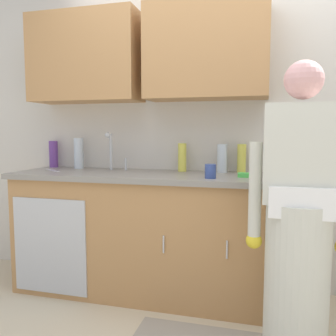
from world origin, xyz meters
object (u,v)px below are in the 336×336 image
object	(u,v)px
bottle_dish_liquid	(242,158)
sponge	(246,175)
cup_by_sink	(210,171)
knife_on_counter	(53,170)
sink	(108,174)
bottle_water_short	(182,157)
bottle_soap	(54,154)
bottle_cleaner_spray	(79,153)
person_at_sink	(298,237)
bottle_water_tall	(222,158)

from	to	relation	value
bottle_dish_liquid	sponge	bearing A→B (deg)	-80.25
cup_by_sink	knife_on_counter	world-z (taller)	cup_by_sink
sink	bottle_water_short	size ratio (longest dim) A/B	2.23
knife_on_counter	sponge	size ratio (longest dim) A/B	2.18
bottle_soap	cup_by_sink	size ratio (longest dim) A/B	2.43
cup_by_sink	sponge	size ratio (longest dim) A/B	0.88
bottle_dish_liquid	sponge	world-z (taller)	bottle_dish_liquid
bottle_dish_liquid	bottle_cleaner_spray	bearing A→B (deg)	-178.21
cup_by_sink	knife_on_counter	distance (m)	1.33
bottle_cleaner_spray	bottle_soap	bearing A→B (deg)	172.32
person_at_sink	bottle_dish_liquid	xyz separation A→B (m)	(-0.35, 0.84, 0.36)
bottle_dish_liquid	bottle_soap	distance (m)	1.65
bottle_soap	bottle_cleaner_spray	distance (m)	0.27
sink	person_at_sink	xyz separation A→B (m)	(1.37, -0.61, -0.23)
cup_by_sink	person_at_sink	bearing A→B (deg)	-38.13
cup_by_sink	bottle_water_short	bearing A→B (deg)	126.94
bottle_soap	knife_on_counter	distance (m)	0.32
person_at_sink	bottle_water_short	size ratio (longest dim) A/B	7.21
bottle_soap	person_at_sink	bearing A→B (deg)	-22.48
sink	person_at_sink	world-z (taller)	person_at_sink
bottle_dish_liquid	bottle_water_short	size ratio (longest dim) A/B	0.98
person_at_sink	sink	bearing A→B (deg)	156.20
sink	cup_by_sink	world-z (taller)	sink
cup_by_sink	knife_on_counter	bearing A→B (deg)	173.27
person_at_sink	bottle_dish_liquid	bearing A→B (deg)	113.01
cup_by_sink	knife_on_counter	size ratio (longest dim) A/B	0.40
bottle_water_tall	knife_on_counter	size ratio (longest dim) A/B	0.92
cup_by_sink	sink	bearing A→B (deg)	167.56
bottle_water_tall	bottle_cleaner_spray	world-z (taller)	bottle_cleaner_spray
bottle_water_tall	bottle_cleaner_spray	size ratio (longest dim) A/B	0.84
knife_on_counter	sponge	distance (m)	1.55
bottle_dish_liquid	bottle_water_tall	size ratio (longest dim) A/B	1.00
sponge	knife_on_counter	bearing A→B (deg)	178.94
sponge	person_at_sink	bearing A→B (deg)	-60.84
bottle_dish_liquid	bottle_soap	world-z (taller)	bottle_soap
person_at_sink	bottle_soap	xyz separation A→B (m)	(-2.00, 0.83, 0.37)
bottle_dish_liquid	bottle_water_tall	distance (m)	0.15
bottle_water_tall	sponge	xyz separation A→B (m)	(0.20, -0.25, -0.10)
bottle_cleaner_spray	cup_by_sink	bearing A→B (deg)	-17.26
sink	cup_by_sink	distance (m)	0.86
bottle_water_tall	bottle_water_short	world-z (taller)	bottle_water_short
sink	bottle_soap	bearing A→B (deg)	160.47
bottle_dish_liquid	bottle_cleaner_spray	distance (m)	1.38
bottle_water_tall	sponge	size ratio (longest dim) A/B	2.00
bottle_dish_liquid	sink	bearing A→B (deg)	-167.24
bottle_cleaner_spray	knife_on_counter	bearing A→B (deg)	-118.63
bottle_water_short	cup_by_sink	distance (m)	0.47
bottle_soap	cup_by_sink	distance (m)	1.52
bottle_water_tall	bottle_water_short	size ratio (longest dim) A/B	0.98
bottle_dish_liquid	bottle_cleaner_spray	world-z (taller)	bottle_cleaner_spray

